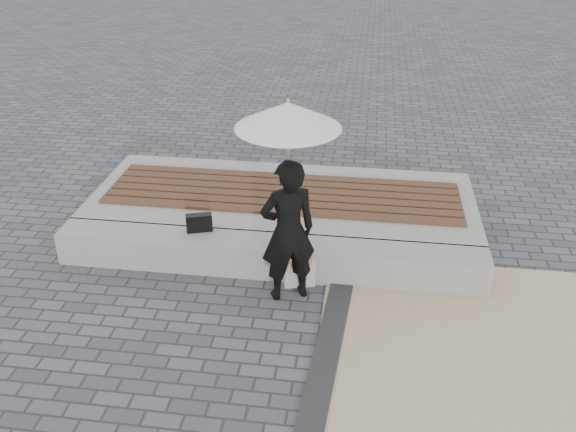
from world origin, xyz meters
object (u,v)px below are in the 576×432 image
object	(u,v)px
parasol	(288,115)
handbag	(199,223)
seating_ledge	(268,256)
woman	(288,231)
canvas_tote	(299,271)

from	to	relation	value
parasol	handbag	world-z (taller)	parasol
seating_ledge	woman	size ratio (longest dim) A/B	3.07
seating_ledge	handbag	distance (m)	0.90
seating_ledge	woman	distance (m)	0.82
handbag	canvas_tote	size ratio (longest dim) A/B	0.84
woman	canvas_tote	world-z (taller)	woman
woman	canvas_tote	distance (m)	0.68
seating_ledge	canvas_tote	size ratio (longest dim) A/B	13.84
handbag	canvas_tote	distance (m)	1.33
canvas_tote	seating_ledge	bearing A→B (deg)	135.02
seating_ledge	canvas_tote	bearing A→B (deg)	-30.76
woman	handbag	xyz separation A→B (m)	(-1.13, 0.58, -0.31)
woman	handbag	size ratio (longest dim) A/B	5.37
handbag	canvas_tote	xyz separation A→B (m)	(1.23, -0.36, -0.33)
woman	handbag	distance (m)	1.31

